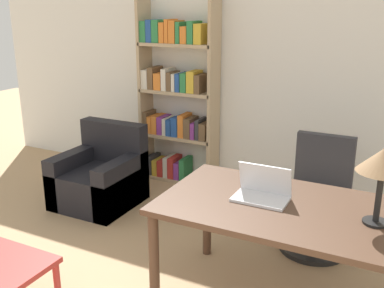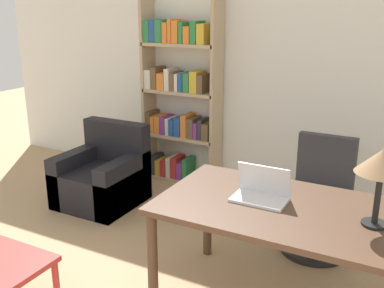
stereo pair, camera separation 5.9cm
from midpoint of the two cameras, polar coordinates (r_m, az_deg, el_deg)
wall_back at (r=4.76m, az=14.10°, el=8.85°), size 8.00×0.06×2.70m
desk at (r=3.01m, az=11.69°, el=-9.28°), size 1.57×0.95×0.77m
laptop at (r=3.02m, az=9.32°, el=-6.06°), size 0.36×0.22×0.23m
table_lamp at (r=2.75m, az=23.55°, el=-2.35°), size 0.30×0.30×0.47m
office_chair at (r=3.95m, az=16.27°, el=-7.00°), size 0.57×0.57×0.97m
armchair at (r=4.80m, az=-10.89°, el=-4.25°), size 0.76×0.77×0.82m
bookshelf at (r=5.14m, az=-1.40°, el=5.64°), size 0.92×0.28×2.09m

